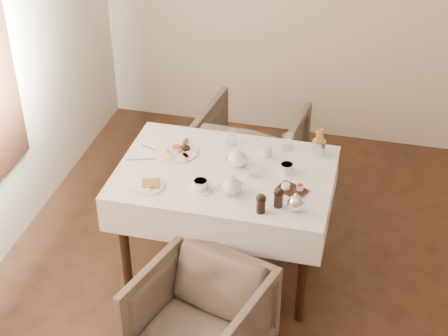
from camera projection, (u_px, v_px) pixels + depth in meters
table at (225, 187)px, 4.13m from camera, size 1.28×0.88×0.75m
armchair_near at (200, 321)px, 3.69m from camera, size 0.81×0.82×0.60m
armchair_far at (250, 152)px, 5.03m from camera, size 0.79×0.81×0.66m
breakfast_plate at (177, 151)px, 4.23m from camera, size 0.27×0.27×0.03m
side_plate at (147, 186)px, 3.93m from camera, size 0.19×0.19×0.02m
teapot_centre at (238, 158)px, 4.07m from camera, size 0.16×0.13×0.13m
teapot_front at (231, 185)px, 3.84m from camera, size 0.19×0.18×0.13m
creamer at (266, 151)px, 4.18m from camera, size 0.08×0.08×0.08m
teacup_near at (201, 186)px, 3.89m from camera, size 0.13×0.13×0.07m
teacup_far at (287, 169)px, 4.04m from camera, size 0.12×0.12×0.06m
glass_left at (232, 138)px, 4.29m from camera, size 0.09×0.09×0.10m
glass_mid at (255, 170)px, 3.99m from camera, size 0.07×0.07×0.09m
glass_right at (287, 142)px, 4.24m from camera, size 0.09×0.09×0.10m
condiment_board at (292, 189)px, 3.89m from camera, size 0.19×0.16×0.04m
pepper_mill_left at (261, 203)px, 3.70m from camera, size 0.06×0.06×0.12m
pepper_mill_right at (278, 197)px, 3.75m from camera, size 0.06×0.06×0.12m
silver_pot at (295, 202)px, 3.71m from camera, size 0.14×0.13×0.12m
fries_cup at (319, 144)px, 4.17m from camera, size 0.08×0.08×0.18m
cutlery_fork at (153, 149)px, 4.26m from camera, size 0.17×0.08×0.00m
cutlery_knife at (141, 159)px, 4.17m from camera, size 0.18×0.07×0.00m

